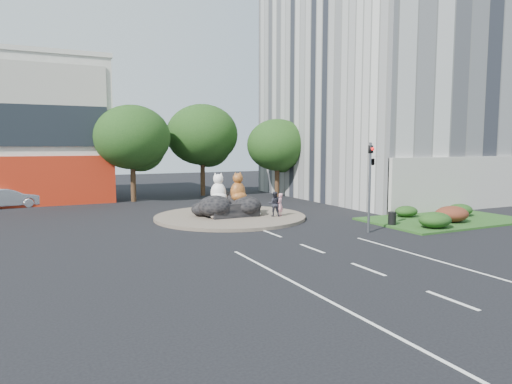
% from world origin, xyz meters
% --- Properties ---
extents(ground, '(120.00, 120.00, 0.00)m').
position_xyz_m(ground, '(0.00, 0.00, 0.00)').
color(ground, black).
rests_on(ground, ground).
extents(roundabout_island, '(10.00, 10.00, 0.20)m').
position_xyz_m(roundabout_island, '(0.00, 10.00, 0.10)').
color(roundabout_island, brown).
rests_on(roundabout_island, ground).
extents(rock_plinth, '(3.20, 2.60, 0.90)m').
position_xyz_m(rock_plinth, '(0.00, 10.00, 0.65)').
color(rock_plinth, black).
rests_on(rock_plinth, roundabout_island).
extents(office_tower, '(20.00, 20.00, 35.00)m').
position_xyz_m(office_tower, '(20.00, 16.00, 17.50)').
color(office_tower, silver).
rests_on(office_tower, ground).
extents(grass_verge, '(10.00, 6.00, 0.12)m').
position_xyz_m(grass_verge, '(12.00, 3.00, 0.06)').
color(grass_verge, '#1C4416').
rests_on(grass_verge, ground).
extents(tree_left, '(6.46, 6.46, 8.27)m').
position_xyz_m(tree_left, '(-3.93, 22.06, 5.25)').
color(tree_left, '#382314').
rests_on(tree_left, ground).
extents(tree_mid, '(6.84, 6.84, 8.76)m').
position_xyz_m(tree_mid, '(3.07, 24.06, 5.56)').
color(tree_mid, '#382314').
rests_on(tree_mid, ground).
extents(tree_right, '(5.70, 5.70, 7.30)m').
position_xyz_m(tree_right, '(9.07, 20.06, 4.63)').
color(tree_right, '#382314').
rests_on(tree_right, ground).
extents(hedge_near_green, '(2.00, 1.60, 0.90)m').
position_xyz_m(hedge_near_green, '(9.00, 1.00, 0.57)').
color(hedge_near_green, '#133410').
rests_on(hedge_near_green, grass_verge).
extents(hedge_red, '(2.20, 1.76, 0.99)m').
position_xyz_m(hedge_red, '(11.50, 2.00, 0.61)').
color(hedge_red, '#512415').
rests_on(hedge_red, grass_verge).
extents(hedge_mid_green, '(1.80, 1.44, 0.81)m').
position_xyz_m(hedge_mid_green, '(14.00, 3.50, 0.53)').
color(hedge_mid_green, '#133410').
rests_on(hedge_mid_green, grass_verge).
extents(hedge_back_green, '(1.60, 1.28, 0.72)m').
position_xyz_m(hedge_back_green, '(10.50, 4.80, 0.48)').
color(hedge_back_green, '#133410').
rests_on(hedge_back_green, grass_verge).
extents(traffic_light, '(0.44, 1.24, 5.00)m').
position_xyz_m(traffic_light, '(5.10, 2.00, 3.62)').
color(traffic_light, '#595B60').
rests_on(traffic_light, ground).
extents(street_lamp, '(2.34, 0.22, 8.06)m').
position_xyz_m(street_lamp, '(12.82, 8.00, 4.55)').
color(street_lamp, '#595B60').
rests_on(street_lamp, ground).
extents(cat_white, '(1.52, 1.46, 1.96)m').
position_xyz_m(cat_white, '(-0.75, 10.20, 2.08)').
color(cat_white, white).
rests_on(cat_white, rock_plinth).
extents(cat_tabby, '(1.40, 1.28, 2.01)m').
position_xyz_m(cat_tabby, '(0.52, 9.87, 2.10)').
color(cat_tabby, '#A36821').
rests_on(cat_tabby, rock_plinth).
extents(kitten_calico, '(0.78, 0.76, 1.00)m').
position_xyz_m(kitten_calico, '(-1.46, 9.16, 0.70)').
color(kitten_calico, white).
rests_on(kitten_calico, roundabout_island).
extents(kitten_white, '(0.57, 0.52, 0.78)m').
position_xyz_m(kitten_white, '(1.54, 9.01, 0.59)').
color(kitten_white, white).
rests_on(kitten_white, roundabout_island).
extents(pedestrian_pink, '(0.65, 0.64, 1.51)m').
position_xyz_m(pedestrian_pink, '(2.82, 8.25, 0.95)').
color(pedestrian_pink, pink).
rests_on(pedestrian_pink, roundabout_island).
extents(pedestrian_dark, '(1.00, 0.93, 1.63)m').
position_xyz_m(pedestrian_dark, '(2.46, 8.35, 1.02)').
color(pedestrian_dark, '#212129').
rests_on(pedestrian_dark, roundabout_island).
extents(parked_car, '(4.84, 2.27, 1.53)m').
position_xyz_m(parked_car, '(-13.54, 22.30, 0.77)').
color(parked_car, '#AAACB2').
rests_on(parked_car, ground).
extents(litter_bin, '(0.63, 0.63, 0.77)m').
position_xyz_m(litter_bin, '(7.50, 2.87, 0.51)').
color(litter_bin, black).
rests_on(litter_bin, grass_verge).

